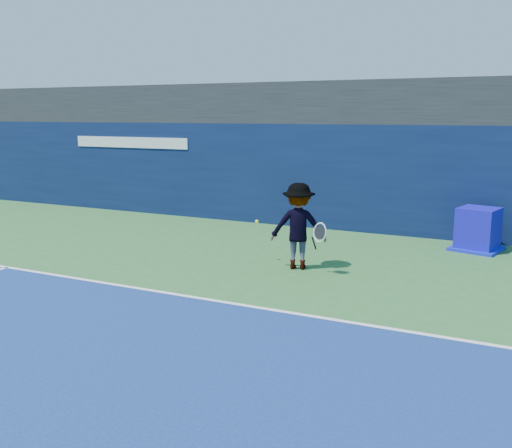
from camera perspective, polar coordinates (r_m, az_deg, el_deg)
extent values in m
plane|color=#2E6730|center=(8.15, -16.19, -13.33)|extent=(80.00, 80.00, 0.00)
cube|color=white|center=(10.40, -5.08, -7.49)|extent=(24.00, 0.10, 0.01)
cube|color=#212227|center=(17.70, 9.19, 11.84)|extent=(36.00, 3.00, 1.20)
cube|color=#0A173C|center=(16.84, 7.99, 4.76)|extent=(36.00, 1.00, 3.00)
cube|color=white|center=(19.63, -12.47, 7.97)|extent=(4.50, 0.04, 0.35)
cube|color=#130DB6|center=(14.93, 21.31, -0.47)|extent=(1.06, 1.06, 1.05)
cube|color=#0E17C6|center=(15.03, 21.18, -2.30)|extent=(1.33, 1.33, 0.07)
imported|color=silver|center=(12.23, 4.26, -0.21)|extent=(1.35, 1.02, 1.86)
cylinder|color=black|center=(11.90, 5.82, -1.92)|extent=(0.09, 0.16, 0.29)
torus|color=silver|center=(11.76, 6.40, -0.84)|extent=(0.34, 0.19, 0.33)
cylinder|color=black|center=(11.76, 6.40, -0.84)|extent=(0.29, 0.15, 0.28)
sphere|color=#DFF91B|center=(12.72, 0.08, 0.25)|extent=(0.08, 0.08, 0.08)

